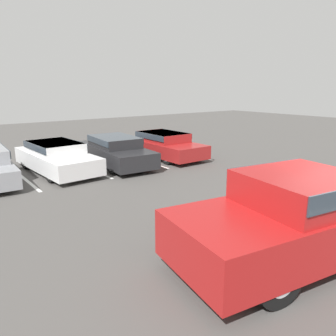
% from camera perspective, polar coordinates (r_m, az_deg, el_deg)
% --- Properties ---
extents(stall_stripe_b, '(0.12, 4.38, 0.01)m').
position_cam_1_polar(stall_stripe_b, '(13.49, -23.91, -1.54)').
color(stall_stripe_b, white).
rests_on(stall_stripe_b, ground_plane).
extents(stall_stripe_c, '(0.12, 4.38, 0.01)m').
position_cam_1_polar(stall_stripe_c, '(14.27, -13.73, 0.07)').
color(stall_stripe_c, white).
rests_on(stall_stripe_c, ground_plane).
extents(stall_stripe_d, '(0.12, 4.38, 0.01)m').
position_cam_1_polar(stall_stripe_d, '(15.45, -4.86, 1.47)').
color(stall_stripe_d, white).
rests_on(stall_stripe_d, ground_plane).
extents(stall_stripe_e, '(0.12, 4.38, 0.01)m').
position_cam_1_polar(stall_stripe_e, '(16.96, 2.60, 2.63)').
color(stall_stripe_e, white).
rests_on(stall_stripe_e, ground_plane).
extents(pickup_truck, '(6.04, 2.99, 1.74)m').
position_cam_1_polar(pickup_truck, '(7.11, 23.41, -7.37)').
color(pickup_truck, '#A51919').
rests_on(pickup_truck, ground_plane).
extents(parked_sedan_b, '(2.09, 4.72, 1.20)m').
position_cam_1_polar(parked_sedan_b, '(13.80, -18.88, 1.97)').
color(parked_sedan_b, silver).
rests_on(parked_sedan_b, ground_plane).
extents(parked_sedan_c, '(2.11, 4.80, 1.24)m').
position_cam_1_polar(parked_sedan_c, '(14.45, -9.15, 3.15)').
color(parked_sedan_c, '#232326').
rests_on(parked_sedan_c, ground_plane).
extents(parked_sedan_d, '(1.85, 4.57, 1.20)m').
position_cam_1_polar(parked_sedan_d, '(15.85, -0.75, 4.21)').
color(parked_sedan_d, maroon).
rests_on(parked_sedan_d, ground_plane).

